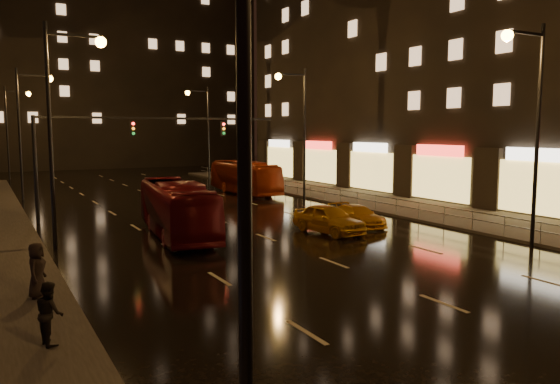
% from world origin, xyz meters
% --- Properties ---
extents(ground, '(140.00, 140.00, 0.00)m').
position_xyz_m(ground, '(0.00, 20.00, 0.00)').
color(ground, black).
rests_on(ground, ground).
extents(sidewalk_right, '(7.00, 70.00, 0.15)m').
position_xyz_m(sidewalk_right, '(13.50, 15.00, 0.07)').
color(sidewalk_right, '#38332D').
rests_on(sidewalk_right, ground).
extents(building_right, '(18.00, 50.00, 30.00)m').
position_xyz_m(building_right, '(26.00, 20.00, 15.00)').
color(building_right, black).
rests_on(building_right, ground).
extents(building_distant, '(44.00, 16.00, 36.00)m').
position_xyz_m(building_distant, '(4.00, 72.00, 18.00)').
color(building_distant, black).
rests_on(building_distant, ground).
extents(traffic_signal, '(15.31, 0.32, 6.20)m').
position_xyz_m(traffic_signal, '(-5.06, 20.00, 4.74)').
color(traffic_signal, black).
rests_on(traffic_signal, ground).
extents(streetlight_left, '(2.64, 0.50, 10.00)m').
position_xyz_m(streetlight_left, '(-8.92, -8.00, 6.43)').
color(streetlight_left, black).
rests_on(streetlight_left, ground).
extents(streetlight_right, '(2.64, 0.50, 10.00)m').
position_xyz_m(streetlight_right, '(8.92, 2.00, 6.43)').
color(streetlight_right, black).
rests_on(streetlight_right, ground).
extents(railing_right, '(0.05, 56.00, 1.00)m').
position_xyz_m(railing_right, '(10.20, 18.00, 0.90)').
color(railing_right, '#99999E').
rests_on(railing_right, sidewalk_right).
extents(bus_red, '(3.60, 10.17, 2.77)m').
position_xyz_m(bus_red, '(-3.72, 12.65, 1.39)').
color(bus_red, maroon).
rests_on(bus_red, ground).
extents(bus_curb, '(2.41, 9.85, 2.74)m').
position_xyz_m(bus_curb, '(7.19, 27.75, 1.37)').
color(bus_curb, '#9F2D0F').
rests_on(bus_curb, ground).
extents(taxi_near, '(2.32, 4.59, 1.50)m').
position_xyz_m(taxi_near, '(3.44, 9.46, 0.75)').
color(taxi_near, orange).
rests_on(taxi_near, ground).
extents(taxi_far, '(1.62, 3.99, 1.16)m').
position_xyz_m(taxi_far, '(6.04, 10.44, 0.58)').
color(taxi_far, orange).
rests_on(taxi_far, ground).
extents(pedestrian_b, '(0.72, 0.85, 1.56)m').
position_xyz_m(pedestrian_b, '(-11.09, 0.05, 0.93)').
color(pedestrian_b, black).
rests_on(pedestrian_b, sidewalk_left).
extents(pedestrian_c, '(0.85, 1.00, 1.74)m').
position_xyz_m(pedestrian_c, '(-11.00, 4.24, 1.02)').
color(pedestrian_c, black).
rests_on(pedestrian_c, sidewalk_left).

